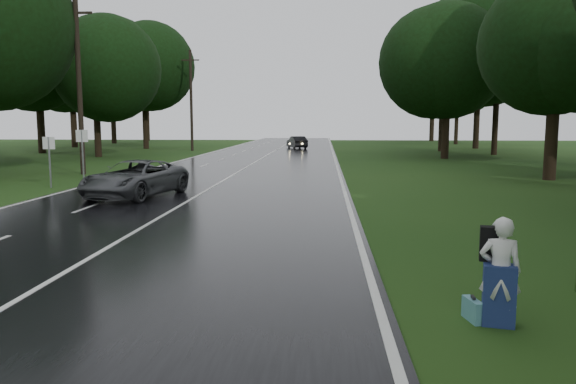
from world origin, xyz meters
name	(u,v)px	position (x,y,z in m)	size (l,w,h in m)	color
ground	(64,275)	(0.00, 0.00, 0.00)	(160.00, 160.00, 0.00)	#1F3E12
road	(235,174)	(0.00, 20.00, 0.02)	(12.00, 140.00, 0.04)	black
lane_center	(235,174)	(0.00, 20.00, 0.04)	(0.12, 140.00, 0.01)	silver
grey_car	(135,178)	(-2.32, 10.67, 0.74)	(2.32, 5.03, 1.40)	#525457
far_car	(297,142)	(1.99, 49.85, 0.71)	(1.42, 4.06, 1.34)	black
hitchhiker	(499,275)	(7.43, -2.06, 0.73)	(0.65, 0.61, 1.58)	silver
suitcase	(473,310)	(7.12, -1.92, 0.16)	(0.13, 0.46, 0.32)	teal
utility_pole_mid	(83,174)	(-8.50, 19.73, 0.00)	(1.80, 0.28, 9.73)	black
utility_pole_far	(192,151)	(-8.50, 45.17, 0.00)	(1.80, 0.28, 10.09)	black
road_sign_a	(51,188)	(-7.20, 13.56, 0.00)	(0.54, 0.10, 2.25)	white
road_sign_b	(84,180)	(-7.20, 16.90, 0.00)	(0.60, 0.10, 2.51)	white
tree_left_e	(99,157)	(-14.06, 35.00, 0.00)	(7.68, 7.68, 12.00)	black
tree_left_f	(146,149)	(-14.69, 49.36, 0.00)	(10.07, 10.07, 15.73)	black
tree_right_d	(549,180)	(16.31, 18.37, 0.00)	(7.82, 7.82, 12.22)	black
tree_right_e	(444,159)	(14.62, 34.60, 0.00)	(8.21, 8.21, 12.83)	black
tree_right_f	(440,151)	(16.66, 45.84, 0.00)	(9.97, 9.97, 15.58)	black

